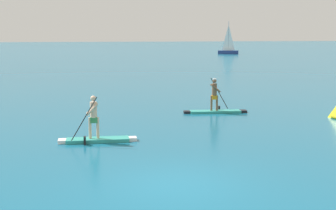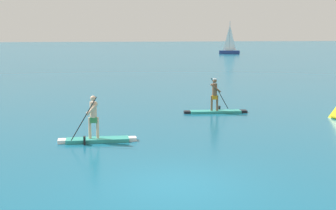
# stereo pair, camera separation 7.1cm
# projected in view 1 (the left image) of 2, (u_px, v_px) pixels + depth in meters

# --- Properties ---
(ground) EXTENTS (440.00, 440.00, 0.00)m
(ground) POSITION_uv_depth(u_px,v_px,m) (176.00, 185.00, 12.94)
(ground) COLOR #145B7A
(paddleboarder_mid_center) EXTENTS (3.01, 0.90, 1.82)m
(paddleboarder_mid_center) POSITION_uv_depth(u_px,v_px,m) (96.00, 133.00, 18.04)
(paddleboarder_mid_center) COLOR teal
(paddleboarder_mid_center) RESTS_ON ground
(paddleboarder_far_right) EXTENTS (3.35, 0.92, 1.83)m
(paddleboarder_far_right) POSITION_uv_depth(u_px,v_px,m) (215.00, 106.00, 24.61)
(paddleboarder_far_right) COLOR teal
(paddleboarder_far_right) RESTS_ON ground
(sailboat_right_horizon) EXTENTS (4.08, 2.41, 6.48)m
(sailboat_right_horizon) POSITION_uv_depth(u_px,v_px,m) (228.00, 49.00, 93.79)
(sailboat_right_horizon) COLOR navy
(sailboat_right_horizon) RESTS_ON ground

